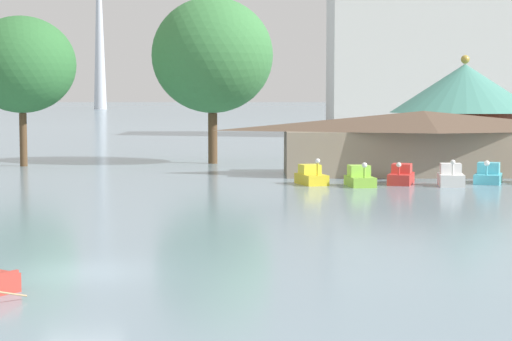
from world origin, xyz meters
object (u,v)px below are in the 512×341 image
Objects in this scene: pedal_boat_cyan at (487,175)px; shoreline_tree_tall_left at (21,65)px; background_building_block at (459,53)px; pedal_boat_white at (450,177)px; pedal_boat_lime at (359,178)px; green_roof_pavilion at (463,107)px; boathouse at (422,141)px; shoreline_tree_mid at (212,55)px; pedal_boat_red at (400,176)px; pedal_boat_yellow at (310,176)px.

pedal_boat_cyan is 36.70m from shoreline_tree_tall_left.
pedal_boat_white is at bearing -103.05° from background_building_block.
shoreline_tree_tall_left is at bearing -110.82° from pedal_boat_white.
green_roof_pavilion is at bearing 141.19° from pedal_boat_lime.
boathouse is 19.70m from shoreline_tree_mid.
pedal_boat_white reaches higher than pedal_boat_cyan.
shoreline_tree_mid is at bearing 175.33° from green_roof_pavilion.
pedal_boat_lime is 0.23× the size of green_roof_pavilion.
shoreline_tree_mid is at bearing -127.79° from pedal_boat_red.
green_roof_pavilion reaches higher than pedal_boat_yellow.
shoreline_tree_tall_left is at bearing -168.71° from shoreline_tree_mid.
shoreline_tree_mid is at bearing -121.10° from background_building_block.
shoreline_tree_tall_left is at bearing -177.87° from green_roof_pavilion.
shoreline_tree_mid is (-12.68, 17.47, 8.33)m from pedal_boat_red.
background_building_block is (19.59, 70.96, 11.20)m from pedal_boat_red.
pedal_boat_red is 0.27× the size of shoreline_tree_tall_left.
pedal_boat_white is (5.63, 0.20, 0.05)m from pedal_boat_lime.
pedal_boat_yellow is at bearing -109.53° from background_building_block.
pedal_boat_lime is at bearing 51.01° from pedal_boat_yellow.
background_building_block reaches higher than pedal_boat_lime.
green_roof_pavilion is at bearing -4.67° from shoreline_tree_mid.
green_roof_pavilion reaches higher than pedal_boat_white.
pedal_boat_white is at bearing -27.39° from shoreline_tree_tall_left.
pedal_boat_lime is (2.91, -1.12, 0.01)m from pedal_boat_yellow.
shoreline_tree_mid is (-15.34, 10.53, 6.48)m from boathouse.
shoreline_tree_tall_left is at bearing -129.83° from background_building_block.
shoreline_tree_mid reaches higher than pedal_boat_yellow.
pedal_boat_yellow is 1.05× the size of pedal_boat_lime.
green_roof_pavilion is 1.01× the size of shoreline_tree_tall_left.
shoreline_tree_tall_left is at bearing 165.89° from boathouse.
boathouse is 1.55× the size of shoreline_tree_mid.
green_roof_pavilion is (1.98, 15.38, 4.12)m from pedal_boat_cyan.
pedal_boat_red is at bearing -106.39° from pedal_boat_white.
pedal_boat_yellow is 0.21× the size of shoreline_tree_mid.
pedal_boat_lime reaches higher than pedal_boat_red.
pedal_boat_white is at bearing -50.23° from shoreline_tree_mid.
pedal_boat_lime is 20.50m from green_roof_pavilion.
shoreline_tree_tall_left reaches higher than boathouse.
background_building_block is (22.36, 72.37, 11.20)m from pedal_boat_lime.
pedal_boat_red is at bearing -66.01° from pedal_boat_cyan.
shoreline_tree_mid is (-9.92, 18.88, 8.33)m from pedal_boat_lime.
boathouse reaches higher than pedal_boat_cyan.
pedal_boat_white is (2.86, -1.21, 0.05)m from pedal_boat_red.
boathouse reaches higher than pedal_boat_red.
pedal_boat_cyan is at bearing -101.24° from background_building_block.
pedal_boat_yellow is at bearing -139.07° from boathouse.
boathouse is at bearing -104.82° from background_building_block.
pedal_boat_cyan is at bearing 94.61° from pedal_boat_lime.
pedal_boat_red is 0.27× the size of green_roof_pavilion.
shoreline_tree_mid is (-15.54, 18.68, 8.28)m from pedal_boat_white.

